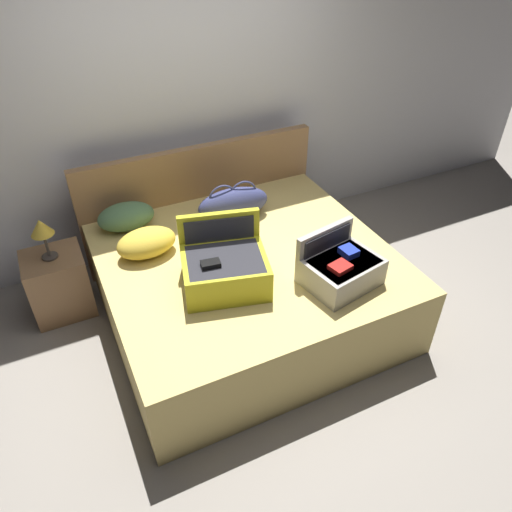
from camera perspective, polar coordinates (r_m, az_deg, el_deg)
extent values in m
plane|color=gray|center=(3.66, 1.78, -10.71)|extent=(12.00, 12.00, 0.00)
cube|color=silver|center=(4.23, -8.57, 17.23)|extent=(8.00, 0.10, 2.60)
cube|color=tan|center=(3.72, -0.95, -3.59)|extent=(2.05, 1.88, 0.58)
cube|color=olive|center=(4.33, -6.49, 6.41)|extent=(2.09, 0.08, 1.03)
cube|color=gold|center=(3.21, -3.63, -2.00)|extent=(0.64, 0.56, 0.23)
cube|color=#28282D|center=(3.18, -3.66, -1.52)|extent=(0.56, 0.49, 0.16)
cube|color=black|center=(3.07, -5.35, -0.96)|extent=(0.13, 0.09, 0.04)
cube|color=gold|center=(3.33, -4.31, 1.89)|extent=(0.54, 0.18, 0.44)
cube|color=#28282D|center=(3.31, -4.24, 1.62)|extent=(0.46, 0.13, 0.37)
cube|color=gray|center=(3.28, 10.17, -1.93)|extent=(0.53, 0.43, 0.20)
cube|color=#28282D|center=(3.27, 10.23, -1.53)|extent=(0.47, 0.38, 0.14)
cube|color=#B21E19|center=(3.14, 9.88, -1.32)|extent=(0.15, 0.14, 0.04)
cube|color=#1E33A5|center=(3.27, 10.84, 0.47)|extent=(0.11, 0.12, 0.05)
cube|color=gray|center=(3.34, 7.96, 0.78)|extent=(0.47, 0.13, 0.35)
cube|color=#28282D|center=(3.33, 8.27, 0.56)|extent=(0.40, 0.09, 0.30)
ellipsoid|color=navy|center=(3.90, -2.69, 6.14)|extent=(0.59, 0.26, 0.26)
torus|color=navy|center=(3.84, -3.95, 6.81)|extent=(0.23, 0.03, 0.23)
torus|color=navy|center=(3.89, -1.50, 7.31)|extent=(0.23, 0.03, 0.23)
ellipsoid|color=gold|center=(3.59, -12.74, 1.55)|extent=(0.45, 0.32, 0.20)
ellipsoid|color=#4C724C|center=(3.92, -15.02, 4.50)|extent=(0.45, 0.30, 0.21)
cube|color=olive|center=(4.08, -22.15, -3.06)|extent=(0.44, 0.40, 0.52)
cylinder|color=#3F3833|center=(3.92, -23.04, -0.04)|extent=(0.12, 0.12, 0.01)
cylinder|color=#4C443D|center=(3.87, -23.41, 1.19)|extent=(0.02, 0.02, 0.19)
cone|color=gold|center=(3.78, -23.98, 3.12)|extent=(0.16, 0.16, 0.12)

